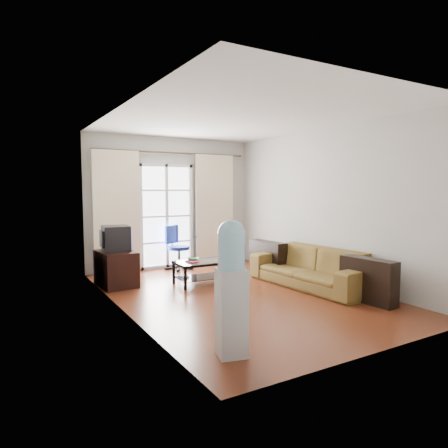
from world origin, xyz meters
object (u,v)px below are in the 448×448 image
(sofa, at_px, (311,267))
(task_chair, at_px, (178,256))
(water_cooler, at_px, (231,285))
(crt_tv, at_px, (115,238))
(coffee_table, at_px, (204,269))
(tv_stand, at_px, (116,268))

(sofa, xyz_separation_m, task_chair, (-1.34, 2.48, -0.06))
(water_cooler, bearing_deg, crt_tv, 107.27)
(coffee_table, bearing_deg, water_cooler, -112.32)
(sofa, height_order, water_cooler, water_cooler)
(crt_tv, distance_m, water_cooler, 3.47)
(task_chair, distance_m, water_cooler, 4.40)
(coffee_table, height_order, crt_tv, crt_tv)
(sofa, relative_size, water_cooler, 1.70)
(sofa, height_order, tv_stand, sofa)
(coffee_table, height_order, tv_stand, tv_stand)
(coffee_table, xyz_separation_m, crt_tv, (-1.35, 0.67, 0.55))
(crt_tv, xyz_separation_m, water_cooler, (0.21, -3.46, -0.10))
(crt_tv, bearing_deg, task_chair, 31.79)
(sofa, bearing_deg, tv_stand, -124.74)
(sofa, relative_size, task_chair, 2.56)
(tv_stand, xyz_separation_m, water_cooler, (0.21, -3.43, 0.41))
(sofa, xyz_separation_m, water_cooler, (-2.61, -1.72, 0.38))
(sofa, relative_size, crt_tv, 4.52)
(tv_stand, bearing_deg, task_chair, 23.77)
(crt_tv, distance_m, task_chair, 1.73)
(sofa, distance_m, tv_stand, 3.30)
(tv_stand, distance_m, water_cooler, 3.46)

